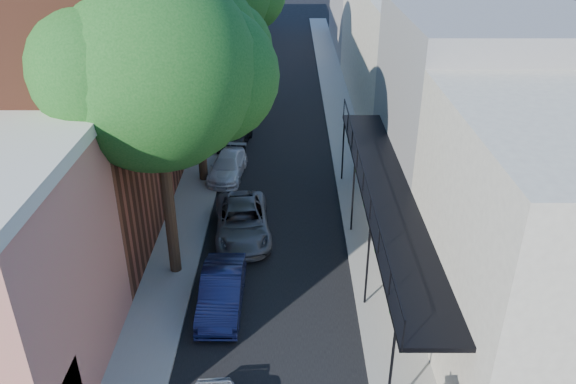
{
  "coord_description": "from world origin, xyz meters",
  "views": [
    {
      "loc": [
        0.61,
        -7.93,
        12.89
      ],
      "look_at": [
        0.55,
        11.37,
        2.8
      ],
      "focal_mm": 35.0,
      "sensor_mm": 36.0,
      "label": 1
    }
  ],
  "objects_px": {
    "oak_mid": "(203,42)",
    "parked_car_e": "(235,133)",
    "parked_car_d": "(228,166)",
    "parked_car_g": "(247,84)",
    "parked_car_c": "(242,221)",
    "oak_near": "(169,71)",
    "parked_car_f": "(242,103)",
    "parked_car_b": "(222,291)"
  },
  "relations": [
    {
      "from": "parked_car_f",
      "to": "parked_car_c",
      "type": "bearing_deg",
      "value": -87.81
    },
    {
      "from": "parked_car_d",
      "to": "oak_near",
      "type": "bearing_deg",
      "value": -90.18
    },
    {
      "from": "oak_near",
      "to": "parked_car_b",
      "type": "xyz_separation_m",
      "value": [
        1.6,
        -2.36,
        -7.2
      ]
    },
    {
      "from": "parked_car_c",
      "to": "parked_car_e",
      "type": "xyz_separation_m",
      "value": [
        -1.2,
        10.13,
        0.01
      ]
    },
    {
      "from": "parked_car_e",
      "to": "oak_near",
      "type": "bearing_deg",
      "value": -87.55
    },
    {
      "from": "parked_car_c",
      "to": "parked_car_d",
      "type": "height_order",
      "value": "parked_car_c"
    },
    {
      "from": "parked_car_d",
      "to": "parked_car_g",
      "type": "xyz_separation_m",
      "value": [
        0.0,
        14.43,
        0.04
      ]
    },
    {
      "from": "oak_mid",
      "to": "parked_car_g",
      "type": "xyz_separation_m",
      "value": [
        0.82,
        14.7,
        -6.44
      ]
    },
    {
      "from": "parked_car_b",
      "to": "parked_car_f",
      "type": "bearing_deg",
      "value": 92.35
    },
    {
      "from": "parked_car_e",
      "to": "parked_car_g",
      "type": "relative_size",
      "value": 0.91
    },
    {
      "from": "oak_near",
      "to": "parked_car_c",
      "type": "relative_size",
      "value": 2.32
    },
    {
      "from": "parked_car_b",
      "to": "parked_car_d",
      "type": "height_order",
      "value": "parked_car_b"
    },
    {
      "from": "oak_mid",
      "to": "parked_car_g",
      "type": "bearing_deg",
      "value": 86.81
    },
    {
      "from": "parked_car_e",
      "to": "parked_car_d",
      "type": "bearing_deg",
      "value": -84.06
    },
    {
      "from": "oak_mid",
      "to": "parked_car_f",
      "type": "bearing_deg",
      "value": 85.44
    },
    {
      "from": "parked_car_d",
      "to": "parked_car_f",
      "type": "bearing_deg",
      "value": 95.14
    },
    {
      "from": "oak_near",
      "to": "parked_car_b",
      "type": "bearing_deg",
      "value": -55.83
    },
    {
      "from": "oak_mid",
      "to": "parked_car_f",
      "type": "relative_size",
      "value": 2.66
    },
    {
      "from": "oak_mid",
      "to": "parked_car_f",
      "type": "distance_m",
      "value": 12.13
    },
    {
      "from": "parked_car_b",
      "to": "parked_car_e",
      "type": "xyz_separation_m",
      "value": [
        -0.83,
        14.94,
        0.02
      ]
    },
    {
      "from": "oak_near",
      "to": "parked_car_g",
      "type": "xyz_separation_m",
      "value": [
        0.77,
        22.67,
        -7.26
      ]
    },
    {
      "from": "oak_near",
      "to": "parked_car_g",
      "type": "height_order",
      "value": "oak_near"
    },
    {
      "from": "parked_car_b",
      "to": "parked_car_e",
      "type": "relative_size",
      "value": 1.0
    },
    {
      "from": "parked_car_b",
      "to": "parked_car_f",
      "type": "relative_size",
      "value": 1.07
    },
    {
      "from": "oak_mid",
      "to": "parked_car_d",
      "type": "bearing_deg",
      "value": 18.25
    },
    {
      "from": "parked_car_d",
      "to": "parked_car_e",
      "type": "xyz_separation_m",
      "value": [
        0.0,
        4.34,
        0.11
      ]
    },
    {
      "from": "parked_car_c",
      "to": "parked_car_g",
      "type": "height_order",
      "value": "parked_car_c"
    },
    {
      "from": "oak_near",
      "to": "parked_car_f",
      "type": "relative_size",
      "value": 2.97
    },
    {
      "from": "parked_car_d",
      "to": "parked_car_e",
      "type": "bearing_deg",
      "value": 95.14
    },
    {
      "from": "oak_near",
      "to": "parked_car_e",
      "type": "xyz_separation_m",
      "value": [
        0.77,
        12.58,
        -7.18
      ]
    },
    {
      "from": "parked_car_c",
      "to": "oak_mid",
      "type": "bearing_deg",
      "value": 103.71
    },
    {
      "from": "oak_near",
      "to": "oak_mid",
      "type": "xyz_separation_m",
      "value": [
        -0.05,
        7.97,
        -0.82
      ]
    },
    {
      "from": "oak_mid",
      "to": "parked_car_e",
      "type": "xyz_separation_m",
      "value": [
        0.82,
        4.61,
        -6.36
      ]
    },
    {
      "from": "parked_car_b",
      "to": "parked_car_e",
      "type": "height_order",
      "value": "parked_car_e"
    },
    {
      "from": "parked_car_d",
      "to": "parked_car_g",
      "type": "height_order",
      "value": "parked_car_g"
    },
    {
      "from": "oak_near",
      "to": "parked_car_b",
      "type": "height_order",
      "value": "oak_near"
    },
    {
      "from": "oak_mid",
      "to": "oak_near",
      "type": "bearing_deg",
      "value": -89.63
    },
    {
      "from": "parked_car_b",
      "to": "parked_car_g",
      "type": "height_order",
      "value": "parked_car_b"
    },
    {
      "from": "parked_car_b",
      "to": "parked_car_c",
      "type": "height_order",
      "value": "parked_car_c"
    },
    {
      "from": "oak_near",
      "to": "parked_car_c",
      "type": "xyz_separation_m",
      "value": [
        1.97,
        2.45,
        -7.19
      ]
    },
    {
      "from": "parked_car_b",
      "to": "parked_car_f",
      "type": "xyz_separation_m",
      "value": [
        -0.83,
        20.58,
        -0.04
      ]
    },
    {
      "from": "parked_car_d",
      "to": "parked_car_g",
      "type": "distance_m",
      "value": 14.43
    }
  ]
}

